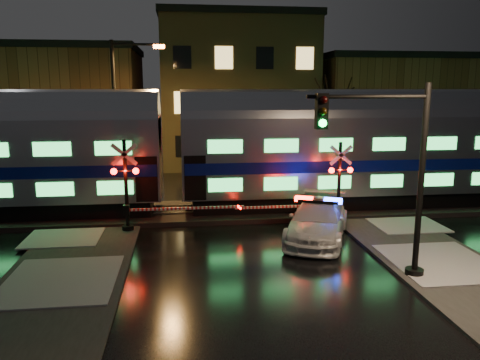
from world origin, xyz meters
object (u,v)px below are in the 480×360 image
Objects in this scene: crossing_signal_right at (332,192)px; traffic_light at (392,179)px; crossing_signal_left at (135,195)px; streetlight at (120,110)px; police_car at (318,220)px.

traffic_light is at bearing -91.14° from crossing_signal_right.
crossing_signal_left is at bearing 131.84° from traffic_light.
crossing_signal_left is 0.66× the size of streetlight.
streetlight is (-10.04, 6.70, 3.47)m from crossing_signal_right.
crossing_signal_left reaches higher than crossing_signal_right.
streetlight reaches higher than crossing_signal_right.
streetlight is (-8.89, 8.50, 4.25)m from police_car.
traffic_light reaches higher than police_car.
crossing_signal_right reaches higher than police_car.
police_car is at bearing -43.72° from streetlight.
police_car is 13.01m from streetlight.
streetlight reaches higher than traffic_light.
streetlight is at bearing 115.18° from traffic_light.
crossing_signal_right is (1.16, 1.80, 0.78)m from police_car.
police_car is 0.68× the size of streetlight.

